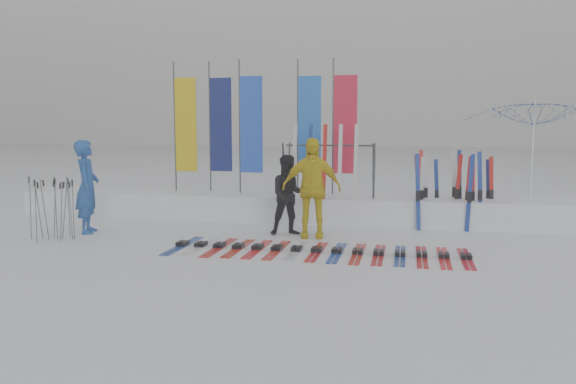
% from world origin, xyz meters
% --- Properties ---
extents(ground, '(120.00, 120.00, 0.00)m').
position_xyz_m(ground, '(0.00, 0.00, 0.00)').
color(ground, white).
rests_on(ground, ground).
extents(snow_bank, '(14.00, 1.60, 0.60)m').
position_xyz_m(snow_bank, '(0.00, 4.60, 0.30)').
color(snow_bank, white).
rests_on(snow_bank, ground).
extents(person_blue, '(0.69, 0.82, 1.93)m').
position_xyz_m(person_blue, '(-4.13, 2.00, 0.96)').
color(person_blue, '#1B499D').
rests_on(person_blue, ground).
extents(person_black, '(0.96, 0.86, 1.63)m').
position_xyz_m(person_black, '(-0.00, 2.66, 0.82)').
color(person_black, black).
rests_on(person_black, ground).
extents(person_yellow, '(1.22, 0.64, 1.98)m').
position_xyz_m(person_yellow, '(0.48, 2.48, 0.99)').
color(person_yellow, yellow).
rests_on(person_yellow, ground).
extents(tent_canopy, '(3.29, 3.35, 2.90)m').
position_xyz_m(tent_canopy, '(5.16, 5.42, 1.45)').
color(tent_canopy, white).
rests_on(tent_canopy, ground).
extents(ski_row, '(5.19, 1.68, 0.07)m').
position_xyz_m(ski_row, '(0.80, 1.16, 0.04)').
color(ski_row, navy).
rests_on(ski_row, ground).
extents(pole_cluster, '(0.88, 0.78, 1.26)m').
position_xyz_m(pole_cluster, '(-4.36, 1.20, 0.60)').
color(pole_cluster, '#595B60').
rests_on(pole_cluster, ground).
extents(feather_flags, '(4.51, 0.30, 3.20)m').
position_xyz_m(feather_flags, '(-1.18, 4.83, 2.24)').
color(feather_flags, '#383A3F').
rests_on(feather_flags, ground).
extents(ski_rack, '(2.04, 0.80, 1.23)m').
position_xyz_m(ski_rack, '(0.61, 4.20, 1.38)').
color(ski_rack, '#383A3F').
rests_on(ski_rack, ground).
extents(upright_skis, '(1.70, 1.09, 1.69)m').
position_xyz_m(upright_skis, '(3.33, 4.39, 0.80)').
color(upright_skis, red).
rests_on(upright_skis, ground).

